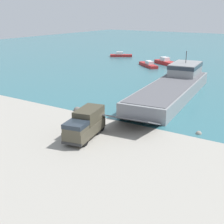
{
  "coord_description": "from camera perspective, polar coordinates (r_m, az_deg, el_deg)",
  "views": [
    {
      "loc": [
        21.88,
        -30.52,
        14.73
      ],
      "look_at": [
        0.72,
        1.97,
        2.03
      ],
      "focal_mm": 50.0,
      "sensor_mm": 36.0,
      "label": 1
    }
  ],
  "objects": [
    {
      "name": "ground_plane",
      "position": [
        40.34,
        -2.38,
        -3.3
      ],
      "size": [
        240.0,
        240.0,
        0.0
      ],
      "primitive_type": "plane",
      "color": "#9E998E"
    },
    {
      "name": "landing_craft",
      "position": [
        57.73,
        11.22,
        4.72
      ],
      "size": [
        10.6,
        34.91,
        7.06
      ],
      "rotation": [
        0.0,
        0.0,
        0.11
      ],
      "color": "gray",
      "rests_on": "ground_plane"
    },
    {
      "name": "military_truck",
      "position": [
        37.57,
        -4.94,
        -2.22
      ],
      "size": [
        3.88,
        7.42,
        3.33
      ],
      "rotation": [
        0.0,
        0.0,
        -1.36
      ],
      "color": "#4C4738",
      "rests_on": "ground_plane"
    },
    {
      "name": "soldier_on_ramp",
      "position": [
        41.06,
        -6.96,
        -1.57
      ],
      "size": [
        0.46,
        0.29,
        1.69
      ],
      "rotation": [
        0.0,
        0.0,
        4.82
      ],
      "color": "#3D4C33",
      "rests_on": "ground_plane"
    },
    {
      "name": "moored_boat_a",
      "position": [
        86.86,
        6.68,
        8.61
      ],
      "size": [
        8.05,
        7.24,
        1.62
      ],
      "rotation": [
        0.0,
        0.0,
        0.87
      ],
      "color": "#B22323",
      "rests_on": "ground_plane"
    },
    {
      "name": "moored_boat_b",
      "position": [
        91.32,
        9.78,
        9.01
      ],
      "size": [
        8.02,
        6.16,
        1.99
      ],
      "rotation": [
        0.0,
        0.0,
        4.19
      ],
      "color": "#B22323",
      "rests_on": "ground_plane"
    },
    {
      "name": "moored_boat_c",
      "position": [
        105.0,
        1.62,
        10.36
      ],
      "size": [
        7.07,
        5.39,
        1.64
      ],
      "rotation": [
        0.0,
        0.0,
        5.27
      ],
      "color": "#B22323",
      "rests_on": "ground_plane"
    },
    {
      "name": "mooring_bollard",
      "position": [
        46.37,
        -5.81,
        0.06
      ],
      "size": [
        0.29,
        0.29,
        0.76
      ],
      "color": "#333338",
      "rests_on": "ground_plane"
    },
    {
      "name": "cargo_crate",
      "position": [
        39.14,
        -7.86,
        -3.6
      ],
      "size": [
        0.81,
        0.92,
        0.69
      ],
      "primitive_type": "cube",
      "rotation": [
        0.0,
        0.0,
        0.15
      ],
      "color": "#475638",
      "rests_on": "ground_plane"
    },
    {
      "name": "shoreline_rock_a",
      "position": [
        48.33,
        -6.36,
        0.28
      ],
      "size": [
        1.18,
        1.18,
        1.18
      ],
      "primitive_type": "sphere",
      "color": "#66605B",
      "rests_on": "ground_plane"
    },
    {
      "name": "shoreline_rock_b",
      "position": [
        40.53,
        15.57,
        -3.88
      ],
      "size": [
        0.75,
        0.75,
        0.75
      ],
      "primitive_type": "sphere",
      "color": "gray",
      "rests_on": "ground_plane"
    },
    {
      "name": "shoreline_rock_c",
      "position": [
        49.27,
        -6.5,
        0.62
      ],
      "size": [
        0.56,
        0.56,
        0.56
      ],
      "primitive_type": "sphere",
      "color": "gray",
      "rests_on": "ground_plane"
    },
    {
      "name": "shoreline_rock_d",
      "position": [
        47.78,
        -5.22,
        0.1
      ],
      "size": [
        1.34,
        1.34,
        1.34
      ],
      "primitive_type": "sphere",
      "color": "#66605B",
      "rests_on": "ground_plane"
    }
  ]
}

